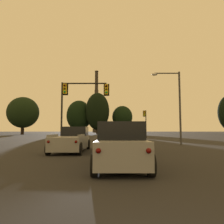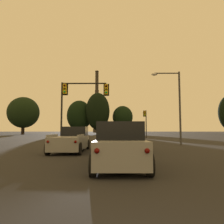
% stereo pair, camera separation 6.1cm
% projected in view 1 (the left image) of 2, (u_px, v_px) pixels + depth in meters
% --- Properties ---
extents(suv_center_lane_front, '(2.31, 4.98, 1.86)m').
position_uv_depth(suv_center_lane_front, '(119.00, 139.00, 15.51)').
color(suv_center_lane_front, navy).
rests_on(suv_center_lane_front, ground_plane).
extents(pickup_truck_left_lane_front, '(2.19, 5.51, 1.82)m').
position_uv_depth(pickup_truck_left_lane_front, '(72.00, 140.00, 15.95)').
color(pickup_truck_left_lane_front, gray).
rests_on(pickup_truck_left_lane_front, ground_plane).
extents(suv_center_lane_second, '(2.15, 4.92, 1.86)m').
position_uv_depth(suv_center_lane_second, '(120.00, 145.00, 9.19)').
color(suv_center_lane_second, gray).
rests_on(suv_center_lane_second, ground_plane).
extents(traffic_light_far_right, '(0.78, 0.50, 5.66)m').
position_uv_depth(traffic_light_far_right, '(145.00, 120.00, 44.51)').
color(traffic_light_far_right, black).
rests_on(traffic_light_far_right, ground_plane).
extents(traffic_light_overhead_left, '(5.02, 0.50, 6.43)m').
position_uv_depth(traffic_light_overhead_left, '(77.00, 97.00, 22.20)').
color(traffic_light_overhead_left, black).
rests_on(traffic_light_overhead_left, ground_plane).
extents(street_lamp, '(3.04, 0.36, 7.76)m').
position_uv_depth(street_lamp, '(175.00, 99.00, 23.01)').
color(street_lamp, '#38383A').
rests_on(street_lamp, ground_plane).
extents(smokestack, '(5.56, 5.56, 48.08)m').
position_uv_depth(smokestack, '(96.00, 108.00, 168.48)').
color(smokestack, '#2B2722').
rests_on(smokestack, ground_plane).
extents(treeline_right_mid, '(11.83, 10.65, 14.11)m').
position_uv_depth(treeline_right_mid, '(23.00, 112.00, 81.96)').
color(treeline_right_mid, black).
rests_on(treeline_right_mid, ground_plane).
extents(treeline_far_left, '(9.51, 8.56, 16.72)m').
position_uv_depth(treeline_far_left, '(97.00, 111.00, 87.73)').
color(treeline_far_left, black).
rests_on(treeline_far_left, ground_plane).
extents(treeline_center_right, '(8.27, 7.44, 11.58)m').
position_uv_depth(treeline_center_right, '(122.00, 117.00, 89.31)').
color(treeline_center_right, black).
rests_on(treeline_center_right, ground_plane).
extents(treeline_center_left, '(10.27, 9.24, 14.00)m').
position_uv_depth(treeline_center_left, '(79.00, 116.00, 90.71)').
color(treeline_center_left, black).
rests_on(treeline_center_left, ground_plane).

